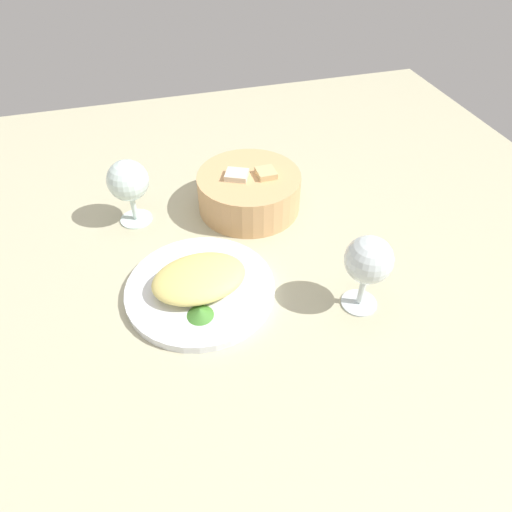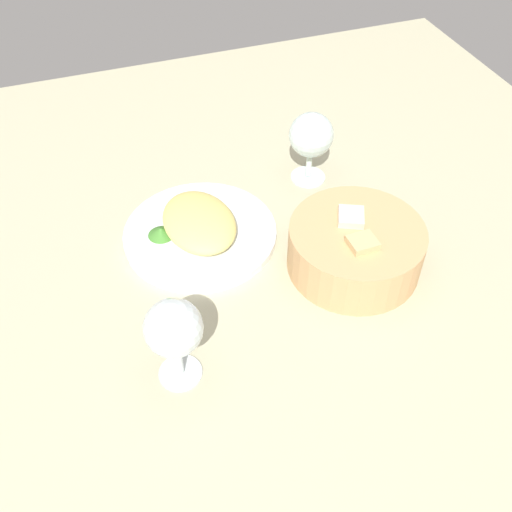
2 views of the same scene
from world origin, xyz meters
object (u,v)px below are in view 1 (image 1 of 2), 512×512
Objects in this scene: plate at (200,289)px; bread_basket at (249,191)px; wine_glass_near at (368,262)px; wine_glass_far at (128,183)px.

plate is 24.40cm from bread_basket.
bread_basket is at bearing 108.79° from wine_glass_near.
plate is 24.81cm from wine_glass_far.
bread_basket is 22.57cm from wine_glass_far.
wine_glass_far reaches higher than bread_basket.
bread_basket reaches higher than plate.
wine_glass_near is at bearing -71.21° from bread_basket.
wine_glass_far is (-8.31, 22.05, 7.75)cm from plate.
wine_glass_near is (23.64, -9.32, 8.34)cm from plate.
wine_glass_near reaches higher than wine_glass_far.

